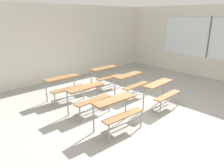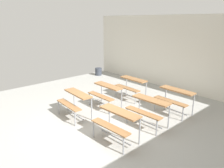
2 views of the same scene
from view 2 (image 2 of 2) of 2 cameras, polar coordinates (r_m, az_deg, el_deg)
name	(u,v)px [view 2 (image 2 of 2)]	position (r m, az deg, el deg)	size (l,w,h in m)	color
ground	(97,128)	(5.94, -3.97, -11.59)	(10.00, 9.00, 0.05)	#9E9E99
wall_back	(187,55)	(8.83, 19.56, 7.43)	(10.00, 0.12, 3.00)	silver
desk_bench_r0c0	(75,99)	(6.35, -9.93, -4.04)	(1.13, 0.64, 0.74)	olive
desk_bench_r0c1	(117,119)	(5.06, 1.24, -9.40)	(1.12, 0.64, 0.74)	olive
desk_bench_r1c0	(106,91)	(6.97, -1.74, -1.88)	(1.10, 0.60, 0.74)	olive
desk_bench_r1c1	(148,106)	(5.85, 9.72, -5.89)	(1.12, 0.63, 0.74)	olive
desk_bench_r2c0	(131,84)	(7.79, 5.20, 0.09)	(1.11, 0.62, 0.74)	olive
desk_bench_r2c1	(175,96)	(6.82, 16.48, -3.03)	(1.12, 0.62, 0.74)	olive
trash_bin	(98,72)	(11.19, -3.66, 3.35)	(0.34, 0.34, 0.38)	#333842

